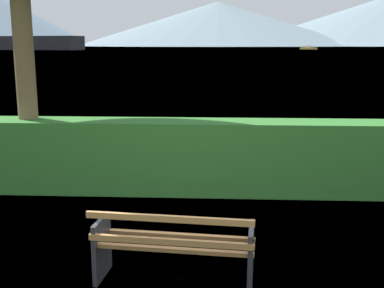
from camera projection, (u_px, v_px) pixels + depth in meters
ground_plane at (175, 281)px, 5.26m from camera, size 1400.00×1400.00×0.00m
water_surface at (217, 48)px, 305.29m from camera, size 620.00×620.00×0.00m
park_bench at (174, 247)px, 5.12m from camera, size 1.77×0.74×0.87m
hedge_row at (191, 157)px, 8.32m from camera, size 7.67×0.78×1.26m
fishing_boat_near at (309, 48)px, 211.97m from camera, size 7.18×6.18×1.69m
distant_hills at (201, 17)px, 571.84m from camera, size 882.89×410.40×81.52m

